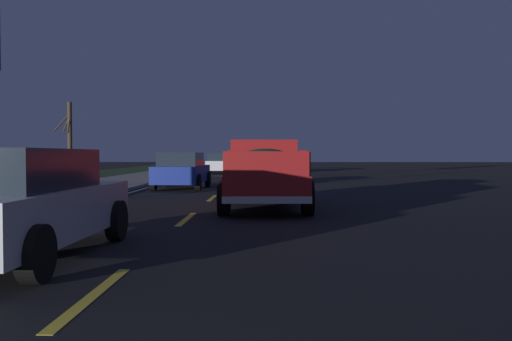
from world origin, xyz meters
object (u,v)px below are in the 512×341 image
Objects in this scene: sedan_white at (219,163)px; sedan_silver at (19,203)px; bare_tree_far at (69,138)px; pickup_truck at (264,172)px; sedan_red at (267,163)px; sedan_blue at (182,170)px.

sedan_white and sedan_silver have the same top height.
sedan_white is 11.35m from bare_tree_far.
bare_tree_far is (18.61, 12.43, 1.51)m from pickup_truck.
sedan_red is at bearing -51.87° from sedan_white.
sedan_red is (28.25, -0.18, -0.20)m from pickup_truck.
bare_tree_far reaches higher than sedan_white.
sedan_red is 4.65m from sedan_white.
sedan_red is 35.48m from sedan_silver.
pickup_truck is 8.54m from sedan_blue.
sedan_silver is (-32.43, -0.06, 0.00)m from sedan_white.
sedan_white is 0.93× the size of bare_tree_far.
sedan_white is at bearing -0.12° from sedan_blue.
pickup_truck reaches higher than sedan_silver.
sedan_silver is at bearing -179.90° from sedan_white.
bare_tree_far reaches higher than sedan_blue.
bare_tree_far is at bearing 33.73° from pickup_truck.
sedan_white is at bearing 7.80° from pickup_truck.
sedan_blue is at bearing 169.77° from sedan_red.
sedan_silver is (-35.30, 3.60, 0.00)m from sedan_red.
pickup_truck is at bearing -146.27° from bare_tree_far.
pickup_truck is at bearing -172.20° from sedan_white.
pickup_truck is at bearing -25.89° from sedan_silver.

